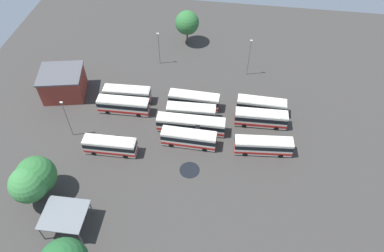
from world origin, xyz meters
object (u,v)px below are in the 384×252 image
(lamp_post_by_building, at_px, (67,118))
(tree_east_edge, at_px, (29,184))
(bus_row0_slot0, at_px, (261,106))
(bus_row1_slot1, at_px, (191,112))
(bus_row0_slot1, at_px, (261,118))
(bus_row0_slot3, at_px, (263,146))
(bus_row1_slot0, at_px, (194,100))
(maintenance_shelter, at_px, (64,215))
(bus_row2_slot1, at_px, (124,105))
(tree_west_edge, at_px, (36,176))
(bus_row2_slot4, at_px, (110,146))
(depot_building, at_px, (63,83))
(lamp_post_far_corner, at_px, (249,56))
(tree_south_edge, at_px, (187,23))
(bus_row2_slot0, at_px, (127,94))
(bus_row1_slot3, at_px, (189,138))
(bus_row1_slot2, at_px, (191,124))
(lamp_post_near_entrance, at_px, (159,47))

(lamp_post_by_building, xyz_separation_m, tree_east_edge, (0.38, 15.72, 0.30))
(bus_row0_slot0, bearing_deg, bus_row1_slot1, 15.54)
(bus_row0_slot1, relative_size, bus_row0_slot3, 0.96)
(bus_row1_slot0, xyz_separation_m, maintenance_shelter, (16.63, 31.20, 1.84))
(bus_row0_slot0, bearing_deg, lamp_post_by_building, 17.77)
(bus_row2_slot1, xyz_separation_m, tree_west_edge, (8.70, 21.82, 3.24))
(bus_row2_slot4, distance_m, depot_building, 21.24)
(lamp_post_far_corner, bearing_deg, bus_row0_slot0, 105.70)
(bus_row1_slot0, height_order, tree_west_edge, tree_west_edge)
(depot_building, xyz_separation_m, tree_south_edge, (-24.28, -23.57, 2.97))
(bus_row2_slot1, relative_size, lamp_post_far_corner, 1.14)
(bus_row0_slot0, xyz_separation_m, bus_row2_slot1, (29.18, 4.10, 0.00))
(bus_row1_slot0, xyz_separation_m, bus_row2_slot0, (14.86, 0.21, -0.00))
(bus_row0_slot3, relative_size, tree_west_edge, 1.32)
(lamp_post_far_corner, bearing_deg, bus_row1_slot3, 66.07)
(bus_row0_slot1, bearing_deg, tree_south_edge, -53.87)
(bus_row1_slot3, xyz_separation_m, tree_east_edge, (24.29, 16.61, 3.48))
(bus_row1_slot1, bearing_deg, bus_row1_slot0, -91.69)
(bus_row2_slot4, xyz_separation_m, maintenance_shelter, (2.36, 16.28, 1.84))
(bus_row1_slot3, height_order, lamp_post_by_building, lamp_post_by_building)
(depot_building, bearing_deg, bus_row1_slot2, 166.69)
(maintenance_shelter, height_order, lamp_post_near_entrance, lamp_post_near_entrance)
(lamp_post_near_entrance, distance_m, lamp_post_by_building, 28.74)
(bus_row1_slot2, bearing_deg, bus_row1_slot1, -81.33)
(bus_row1_slot2, distance_m, maintenance_shelter, 29.55)
(bus_row0_slot0, relative_size, bus_row2_slot4, 1.02)
(bus_row0_slot0, height_order, lamp_post_by_building, lamp_post_by_building)
(bus_row2_slot1, bearing_deg, bus_row2_slot4, 92.37)
(bus_row1_slot2, xyz_separation_m, bus_row1_slot3, (-0.07, 3.73, -0.00))
(bus_row0_slot1, bearing_deg, depot_building, -4.25)
(bus_row0_slot0, distance_m, bus_row2_slot0, 29.32)
(tree_west_edge, distance_m, tree_south_edge, 52.35)
(bus_row0_slot0, distance_m, bus_row1_slot0, 14.46)
(tree_east_edge, bearing_deg, bus_row0_slot0, -143.95)
(bus_row2_slot1, height_order, bus_row2_slot4, same)
(bus_row0_slot3, bearing_deg, bus_row0_slot1, -85.40)
(bus_row1_slot2, xyz_separation_m, bus_row2_slot1, (15.15, -3.40, -0.00))
(bus_row0_slot3, bearing_deg, bus_row2_slot0, -19.24)
(bus_row1_slot1, xyz_separation_m, bus_row2_slot1, (14.62, 0.05, 0.00))
(bus_row1_slot2, bearing_deg, bus_row2_slot0, -24.39)
(bus_row1_slot2, xyz_separation_m, tree_south_edge, (5.56, -30.63, 4.14))
(bus_row0_slot1, distance_m, bus_row1_slot3, 15.86)
(tree_south_edge, xyz_separation_m, tree_east_edge, (18.66, 50.98, -0.66))
(bus_row1_slot1, distance_m, bus_row1_slot2, 3.49)
(depot_building, xyz_separation_m, lamp_post_far_corner, (-40.40, -12.82, 2.20))
(bus_row1_slot2, relative_size, lamp_post_by_building, 1.49)
(bus_row2_slot4, xyz_separation_m, tree_west_edge, (9.16, 10.63, 3.25))
(bus_row0_slot1, height_order, bus_row2_slot4, same)
(bus_row2_slot1, height_order, maintenance_shelter, maintenance_shelter)
(bus_row0_slot1, distance_m, maintenance_shelter, 41.78)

